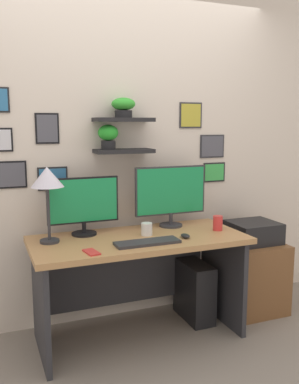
# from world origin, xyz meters

# --- Properties ---
(ground_plane) EXTENTS (8.00, 8.00, 0.00)m
(ground_plane) POSITION_xyz_m (0.00, 0.00, 0.00)
(ground_plane) COLOR gray
(back_wall_assembly) EXTENTS (4.40, 0.24, 2.70)m
(back_wall_assembly) POSITION_xyz_m (-0.00, 0.44, 1.35)
(back_wall_assembly) COLOR beige
(back_wall_assembly) RESTS_ON ground
(desk) EXTENTS (1.51, 0.68, 0.75)m
(desk) POSITION_xyz_m (0.00, 0.05, 0.54)
(desk) COLOR tan
(desk) RESTS_ON ground
(monitor_left) EXTENTS (0.52, 0.18, 0.42)m
(monitor_left) POSITION_xyz_m (-0.34, 0.22, 0.97)
(monitor_left) COLOR black
(monitor_left) RESTS_ON desk
(monitor_right) EXTENTS (0.58, 0.18, 0.47)m
(monitor_right) POSITION_xyz_m (0.34, 0.22, 1.01)
(monitor_right) COLOR #2D2D33
(monitor_right) RESTS_ON desk
(keyboard) EXTENTS (0.44, 0.14, 0.02)m
(keyboard) POSITION_xyz_m (-0.01, -0.18, 0.76)
(keyboard) COLOR #2D2D33
(keyboard) RESTS_ON desk
(computer_mouse) EXTENTS (0.06, 0.09, 0.03)m
(computer_mouse) POSITION_xyz_m (0.29, -0.14, 0.77)
(computer_mouse) COLOR black
(computer_mouse) RESTS_ON desk
(desk_lamp) EXTENTS (0.22, 0.22, 0.51)m
(desk_lamp) POSITION_xyz_m (-0.61, 0.10, 1.17)
(desk_lamp) COLOR #2D2D33
(desk_lamp) RESTS_ON desk
(cell_phone) EXTENTS (0.09, 0.15, 0.01)m
(cell_phone) POSITION_xyz_m (-0.40, -0.23, 0.76)
(cell_phone) COLOR red
(cell_phone) RESTS_ON desk
(coffee_mug) EXTENTS (0.08, 0.08, 0.09)m
(coffee_mug) POSITION_xyz_m (0.07, 0.03, 0.80)
(coffee_mug) COLOR white
(coffee_mug) RESTS_ON desk
(water_cup) EXTENTS (0.07, 0.07, 0.11)m
(water_cup) POSITION_xyz_m (0.62, -0.04, 0.81)
(water_cup) COLOR red
(water_cup) RESTS_ON desk
(drawer_cabinet) EXTENTS (0.44, 0.50, 0.58)m
(drawer_cabinet) POSITION_xyz_m (1.04, 0.10, 0.29)
(drawer_cabinet) COLOR brown
(drawer_cabinet) RESTS_ON ground
(printer) EXTENTS (0.38, 0.34, 0.17)m
(printer) POSITION_xyz_m (1.04, 0.10, 0.66)
(printer) COLOR black
(printer) RESTS_ON drawer_cabinet
(computer_tower_right) EXTENTS (0.18, 0.40, 0.46)m
(computer_tower_right) POSITION_xyz_m (0.51, 0.11, 0.23)
(computer_tower_right) COLOR black
(computer_tower_right) RESTS_ON ground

